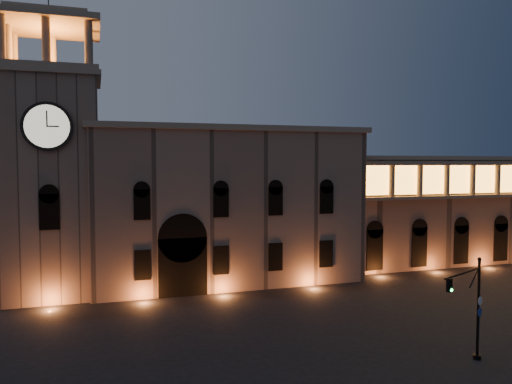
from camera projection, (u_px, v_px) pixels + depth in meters
ground at (322, 341)px, 38.10m from camera, size 160.00×160.00×0.00m
government_building at (225, 205)px, 57.80m from camera, size 30.80×12.80×17.60m
clock_tower at (52, 174)px, 51.03m from camera, size 9.80×9.80×32.40m
colonnade_wing at (456, 208)px, 70.21m from camera, size 40.60×11.50×14.50m
traffic_light at (473, 308)px, 33.77m from camera, size 4.78×2.39×7.13m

